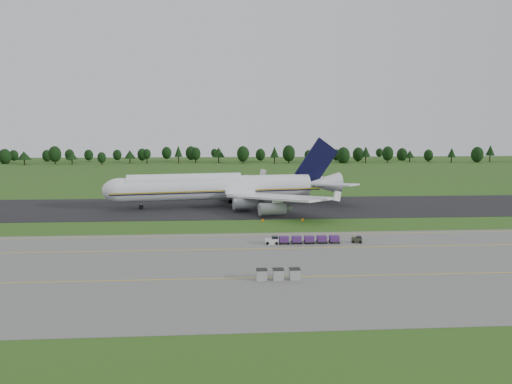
{
  "coord_description": "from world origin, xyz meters",
  "views": [
    {
      "loc": [
        -8.77,
        -110.67,
        21.43
      ],
      "look_at": [
        -0.76,
        2.0,
        7.53
      ],
      "focal_mm": 35.0,
      "sensor_mm": 36.0,
      "label": 1
    }
  ],
  "objects": [
    {
      "name": "tree_line",
      "position": [
        -14.77,
        219.56,
        6.25
      ],
      "size": [
        522.52,
        22.99,
        11.84
      ],
      "color": "black",
      "rests_on": "ground"
    },
    {
      "name": "apron",
      "position": [
        0.0,
        -34.0,
        0.03
      ],
      "size": [
        300.0,
        52.0,
        0.06
      ],
      "primitive_type": "cube",
      "color": "slate",
      "rests_on": "ground"
    },
    {
      "name": "uld_row",
      "position": [
        -0.61,
        -41.13,
        0.85
      ],
      "size": [
        6.39,
        1.59,
        1.57
      ],
      "color": "#A2A2A2",
      "rests_on": "apron"
    },
    {
      "name": "taxiway",
      "position": [
        0.0,
        28.0,
        0.04
      ],
      "size": [
        300.0,
        40.0,
        0.08
      ],
      "primitive_type": "cube",
      "color": "black",
      "rests_on": "ground"
    },
    {
      "name": "aircraft",
      "position": [
        -8.42,
        30.5,
        5.57
      ],
      "size": [
        69.79,
        66.78,
        19.52
      ],
      "color": "white",
      "rests_on": "ground"
    },
    {
      "name": "apron_markings",
      "position": [
        0.0,
        -26.98,
        0.06
      ],
      "size": [
        300.0,
        30.2,
        0.01
      ],
      "color": "yellow",
      "rests_on": "apron"
    },
    {
      "name": "utility_cart",
      "position": [
        17.17,
        -18.45,
        0.57
      ],
      "size": [
        2.09,
        1.49,
        1.05
      ],
      "color": "#2E3122",
      "rests_on": "apron"
    },
    {
      "name": "edge_markers",
      "position": [
        5.86,
        5.5,
        0.27
      ],
      "size": [
        10.07,
        0.3,
        0.6
      ],
      "color": "orange",
      "rests_on": "ground"
    },
    {
      "name": "ground",
      "position": [
        0.0,
        0.0,
        0.0
      ],
      "size": [
        600.0,
        600.0,
        0.0
      ],
      "primitive_type": "plane",
      "color": "#2C5318",
      "rests_on": "ground"
    },
    {
      "name": "baggage_train",
      "position": [
        6.45,
        -18.46,
        0.84
      ],
      "size": [
        14.26,
        1.51,
        1.46
      ],
      "color": "silver",
      "rests_on": "apron"
    }
  ]
}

